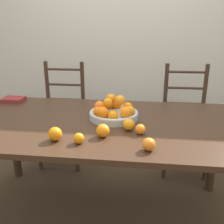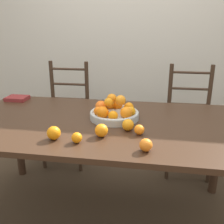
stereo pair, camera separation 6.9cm
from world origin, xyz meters
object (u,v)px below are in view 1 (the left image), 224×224
fruit_bowl (114,112)px  orange_loose_3 (149,144)px  orange_loose_2 (55,134)px  orange_loose_1 (79,138)px  chair_right (184,122)px  book_stack (13,99)px  chair_left (63,117)px  orange_loose_0 (129,125)px  orange_loose_4 (103,131)px  orange_loose_5 (140,129)px

fruit_bowl → orange_loose_3: size_ratio=4.91×
orange_loose_2 → orange_loose_1: bearing=-8.3°
orange_loose_2 → chair_right: chair_right is taller
fruit_bowl → orange_loose_1: 0.45m
book_stack → chair_right: bearing=15.5°
orange_loose_2 → chair_left: bearing=105.9°
chair_left → orange_loose_0: bearing=-52.5°
fruit_bowl → orange_loose_4: 0.32m
orange_loose_5 → orange_loose_2: bearing=-162.7°
orange_loose_1 → orange_loose_2: (-0.14, 0.02, 0.01)m
book_stack → orange_loose_4: bearing=-35.8°
orange_loose_2 → book_stack: bearing=130.6°
chair_left → chair_right: 1.23m
orange_loose_0 → orange_loose_3: size_ratio=1.07×
orange_loose_2 → orange_loose_5: 0.51m
orange_loose_3 → orange_loose_5: 0.22m
book_stack → orange_loose_1: bearing=-44.2°
orange_loose_4 → chair_left: size_ratio=0.08×
fruit_bowl → book_stack: size_ratio=1.93×
orange_loose_1 → book_stack: orange_loose_1 is taller
orange_loose_1 → chair_right: bearing=56.6°
orange_loose_4 → book_stack: 1.08m
orange_loose_1 → orange_loose_3: (0.39, -0.04, 0.00)m
chair_right → book_stack: (-1.52, -0.42, 0.30)m
book_stack → chair_left: bearing=55.3°
orange_loose_2 → orange_loose_3: orange_loose_2 is taller
orange_loose_0 → orange_loose_5: size_ratio=1.20×
orange_loose_5 → chair_left: chair_left is taller
book_stack → orange_loose_0: bearing=-26.7°
orange_loose_4 → chair_right: chair_right is taller
orange_loose_0 → orange_loose_2: orange_loose_2 is taller
fruit_bowl → orange_loose_2: (-0.29, -0.40, -0.01)m
orange_loose_1 → orange_loose_4: bearing=40.8°
orange_loose_2 → chair_right: bearing=51.5°
orange_loose_0 → book_stack: orange_loose_0 is taller
orange_loose_5 → orange_loose_4: bearing=-162.9°
orange_loose_0 → chair_left: bearing=128.0°
orange_loose_5 → book_stack: orange_loose_5 is taller
orange_loose_3 → orange_loose_4: size_ratio=0.89×
orange_loose_3 → chair_right: (0.38, 1.20, -0.32)m
fruit_bowl → orange_loose_0: (0.12, -0.20, -0.01)m
orange_loose_3 → chair_right: bearing=72.6°
orange_loose_0 → orange_loose_2: (-0.41, -0.20, 0.00)m
chair_left → book_stack: chair_left is taller
orange_loose_3 → orange_loose_2: bearing=173.6°
orange_loose_5 → chair_left: bearing=129.2°
orange_loose_4 → fruit_bowl: bearing=85.3°
orange_loose_0 → orange_loose_1: (-0.27, -0.22, -0.01)m
chair_right → fruit_bowl: bearing=-130.5°
orange_loose_0 → orange_loose_2: 0.46m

